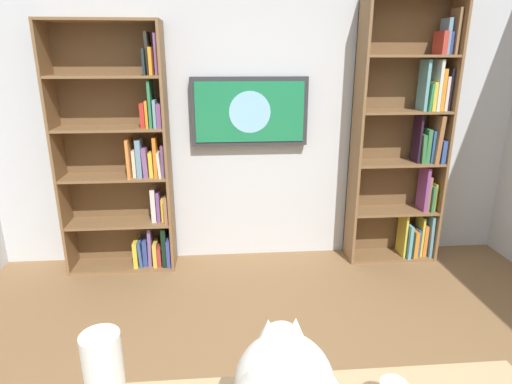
# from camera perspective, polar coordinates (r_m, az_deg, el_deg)

# --- Properties ---
(wall_back) EXTENTS (4.52, 0.06, 2.70)m
(wall_back) POSITION_cam_1_polar(r_m,az_deg,el_deg) (3.59, 0.28, 11.82)
(wall_back) COLOR silver
(wall_back) RESTS_ON ground
(bookshelf_left) EXTENTS (0.76, 0.28, 2.16)m
(bookshelf_left) POSITION_cam_1_polar(r_m,az_deg,el_deg) (3.80, 19.83, 6.14)
(bookshelf_left) COLOR brown
(bookshelf_left) RESTS_ON ground
(bookshelf_right) EXTENTS (0.87, 0.28, 1.98)m
(bookshelf_right) POSITION_cam_1_polar(r_m,az_deg,el_deg) (3.57, -16.93, 4.08)
(bookshelf_right) COLOR brown
(bookshelf_right) RESTS_ON ground
(wall_mounted_tv) EXTENTS (0.95, 0.07, 0.55)m
(wall_mounted_tv) POSITION_cam_1_polar(r_m,az_deg,el_deg) (3.51, -0.87, 10.72)
(wall_mounted_tv) COLOR #333338
(paper_towel_roll) EXTENTS (0.11, 0.11, 0.26)m
(paper_towel_roll) POSITION_cam_1_polar(r_m,az_deg,el_deg) (1.37, -19.70, -21.98)
(paper_towel_roll) COLOR white
(paper_towel_roll) RESTS_ON desk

